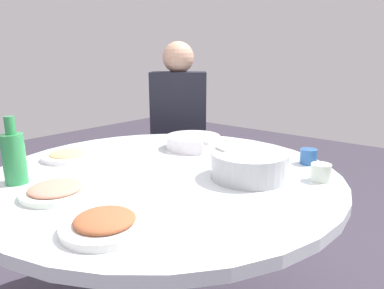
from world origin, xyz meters
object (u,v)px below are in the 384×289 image
dish_shrimp (56,190)px  stool_for_diner_left (180,196)px  dish_stirfry (105,223)px  green_bottle (14,157)px  round_dining_table (165,191)px  rice_bowl (249,165)px  tea_cup_near (309,156)px  dish_noodles (67,156)px  diner_left (179,114)px  tea_cup_far (321,172)px  soup_bowl (193,142)px

dish_shrimp → stool_for_diner_left: dish_shrimp is taller
dish_shrimp → dish_stirfry: 0.29m
dish_stirfry → green_bottle: size_ratio=0.96×
round_dining_table → rice_bowl: (0.13, -0.28, 0.13)m
round_dining_table → dish_stirfry: bearing=-153.8°
dish_stirfry → tea_cup_near: tea_cup_near is taller
dish_noodles → diner_left: 0.90m
round_dining_table → tea_cup_far: (0.26, -0.48, 0.11)m
dish_shrimp → dish_stirfry: bearing=-97.0°
rice_bowl → dish_noodles: size_ratio=1.31×
dish_shrimp → green_bottle: (-0.03, 0.20, 0.07)m
diner_left → dish_stirfry: bearing=-145.4°
green_bottle → round_dining_table: bearing=-35.3°
rice_bowl → diner_left: diner_left is taller
dish_shrimp → tea_cup_far: 0.86m
rice_bowl → tea_cup_near: (0.29, -0.10, -0.02)m
dish_shrimp → diner_left: diner_left is taller
soup_bowl → dish_shrimp: bearing=-176.9°
tea_cup_near → stool_for_diner_left: 1.14m
round_dining_table → soup_bowl: soup_bowl is taller
dish_stirfry → stool_for_diner_left: size_ratio=0.46×
dish_stirfry → tea_cup_far: size_ratio=3.21×
tea_cup_near → rice_bowl: bearing=161.7°
dish_shrimp → tea_cup_far: bearing=-41.5°
green_bottle → diner_left: size_ratio=0.30×
soup_bowl → round_dining_table: bearing=-158.4°
tea_cup_near → stool_for_diner_left: tea_cup_near is taller
soup_bowl → dish_stirfry: soup_bowl is taller
diner_left → rice_bowl: bearing=-124.9°
dish_noodles → soup_bowl: bearing=-31.6°
dish_noodles → green_bottle: (-0.26, -0.12, 0.08)m
dish_stirfry → dish_shrimp: bearing=83.0°
dish_stirfry → tea_cup_far: (0.68, -0.28, 0.01)m
round_dining_table → rice_bowl: 0.33m
dish_noodles → diner_left: bearing=11.4°
dish_noodles → tea_cup_near: (0.57, -0.78, 0.01)m
round_dining_table → tea_cup_far: 0.56m
rice_bowl → dish_stirfry: (-0.55, 0.07, -0.03)m
dish_shrimp → stool_for_diner_left: size_ratio=0.44×
dish_stirfry → stool_for_diner_left: dish_stirfry is taller
tea_cup_near → stool_for_diner_left: (0.31, 0.96, -0.52)m
rice_bowl → stool_for_diner_left: size_ratio=0.56×
tea_cup_far → dish_noodles: bearing=114.6°
rice_bowl → dish_shrimp: bearing=144.5°
tea_cup_far → diner_left: bearing=66.0°
dish_noodles → dish_stirfry: dish_stirfry is taller
soup_bowl → dish_noodles: soup_bowl is taller
dish_shrimp → dish_stirfry: dish_stirfry is taller
rice_bowl → dish_noodles: (-0.28, 0.69, -0.03)m
soup_bowl → tea_cup_near: same height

